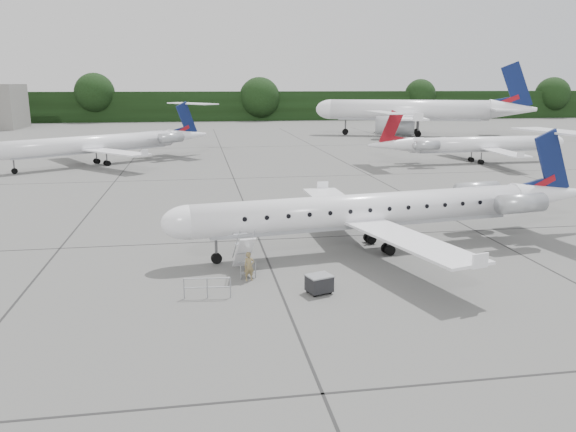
{
  "coord_description": "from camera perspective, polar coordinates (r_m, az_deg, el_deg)",
  "views": [
    {
      "loc": [
        -10.26,
        -29.3,
        10.01
      ],
      "look_at": [
        -5.03,
        2.97,
        2.3
      ],
      "focal_mm": 35.0,
      "sensor_mm": 36.0,
      "label": 1
    }
  ],
  "objects": [
    {
      "name": "bg_narrowbody",
      "position": [
        114.25,
        12.18,
        11.46
      ],
      "size": [
        46.0,
        39.38,
        13.96
      ],
      "primitive_type": null,
      "rotation": [
        0.0,
        0.0,
        -0.34
      ],
      "color": "white",
      "rests_on": "ground"
    },
    {
      "name": "baggage_cart",
      "position": [
        27.65,
        3.19,
        -6.87
      ],
      "size": [
        1.38,
        1.24,
        0.99
      ],
      "primitive_type": null,
      "rotation": [
        0.0,
        0.0,
        0.32
      ],
      "color": "black",
      "rests_on": "ground"
    },
    {
      "name": "passenger",
      "position": [
        29.34,
        -3.97,
        -5.13
      ],
      "size": [
        0.63,
        0.49,
        1.53
      ],
      "primitive_type": "imported",
      "rotation": [
        0.0,
        0.0,
        0.24
      ],
      "color": "olive",
      "rests_on": "ground"
    },
    {
      "name": "ground",
      "position": [
        32.62,
        9.64,
        -4.79
      ],
      "size": [
        320.0,
        320.0,
        0.0
      ],
      "primitive_type": "plane",
      "color": "#5E5E5B",
      "rests_on": "ground"
    },
    {
      "name": "main_regional_jet",
      "position": [
        34.28,
        7.92,
        2.22
      ],
      "size": [
        29.93,
        23.41,
        7.03
      ],
      "primitive_type": null,
      "rotation": [
        0.0,
        0.0,
        0.14
      ],
      "color": "white",
      "rests_on": "ground"
    },
    {
      "name": "airstair",
      "position": [
        30.36,
        -4.51,
        -3.83
      ],
      "size": [
        1.14,
        2.22,
        2.2
      ],
      "primitive_type": null,
      "rotation": [
        0.0,
        0.0,
        0.14
      ],
      "color": "white",
      "rests_on": "ground"
    },
    {
      "name": "treeline",
      "position": [
        159.74,
        -5.62,
        11.05
      ],
      "size": [
        260.0,
        4.0,
        8.0
      ],
      "primitive_type": "cube",
      "color": "black",
      "rests_on": "ground"
    },
    {
      "name": "bg_regional_right",
      "position": [
        77.3,
        19.33,
        7.62
      ],
      "size": [
        26.62,
        19.7,
        6.78
      ],
      "primitive_type": null,
      "rotation": [
        0.0,
        0.0,
        3.18
      ],
      "color": "white",
      "rests_on": "ground"
    },
    {
      "name": "safety_railing",
      "position": [
        27.26,
        -8.2,
        -7.28
      ],
      "size": [
        2.2,
        0.29,
        1.0
      ],
      "primitive_type": null,
      "rotation": [
        0.0,
        0.0,
        -0.1
      ],
      "color": "#93979B",
      "rests_on": "ground"
    },
    {
      "name": "bg_regional_left",
      "position": [
        74.55,
        -19.3,
        7.72
      ],
      "size": [
        35.31,
        33.5,
        7.52
      ],
      "primitive_type": null,
      "rotation": [
        0.0,
        0.0,
        0.63
      ],
      "color": "white",
      "rests_on": "ground"
    }
  ]
}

